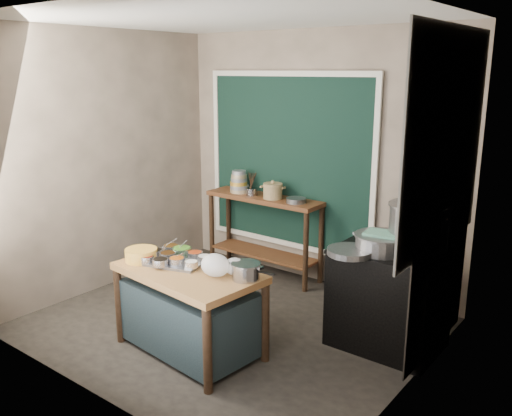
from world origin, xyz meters
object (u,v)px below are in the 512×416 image
Objects in this scene: steamer at (381,243)px; saucepan at (246,271)px; prep_table at (190,311)px; ceramic_crock at (273,192)px; yellow_basin at (141,255)px; stove_block at (388,300)px; condiment_tray at (175,261)px; back_counter at (264,235)px; stock_pot at (419,228)px; utensil_cup at (252,192)px.

saucepan is at bearing -128.35° from steamer.
ceramic_crock reaches higher than prep_table.
ceramic_crock is at bearing 89.22° from yellow_basin.
stove_block is 1.74× the size of condiment_tray.
saucepan reaches higher than yellow_basin.
condiment_tray is at bearing -144.29° from stove_block.
condiment_tray is at bearing 28.64° from yellow_basin.
prep_table is at bearing -76.18° from ceramic_crock.
stove_block is 2.19m from yellow_basin.
prep_table is 5.11× the size of saucepan.
stove_block is 0.54m from steamer.
steamer is at bearing -123.94° from stove_block.
back_counter is 5.17× the size of yellow_basin.
stock_pot reaches higher than condiment_tray.
yellow_basin is 1.94m from utensil_cup.
condiment_tray is at bearing -82.31° from ceramic_crock.
stock_pot is 1.13× the size of steamer.
saucepan is at bearing -57.30° from back_counter.
prep_table is 1.99m from ceramic_crock.
utensil_cup reaches higher than steamer.
yellow_basin is at bearing -145.28° from stove_block.
condiment_tray is at bearing 171.79° from prep_table.
stove_block is 1.70× the size of stock_pot.
yellow_basin is 1.21× the size of ceramic_crock.
utensil_cup reaches higher than back_counter.
prep_table is 1.96m from back_counter.
steamer is (1.99, -0.77, -0.04)m from utensil_cup.
yellow_basin reaches higher than prep_table.
stock_pot is at bearing 35.13° from condiment_tray.
back_counter is 0.57m from ceramic_crock.
stove_block is 1.34m from saucepan.
steamer is at bearing 45.84° from prep_table.
stove_block is at bearing -21.02° from back_counter.
utensil_cup is at bearing 115.40° from saucepan.
ceramic_crock is (0.29, 0.01, 0.04)m from utensil_cup.
utensil_cup reaches higher than yellow_basin.
ceramic_crock is (0.03, 1.92, 0.22)m from yellow_basin.
stock_pot is at bearing 38.54° from steamer.
stock_pot reaches higher than prep_table.
stove_block is (1.30, 1.14, 0.05)m from prep_table.
condiment_tray is (-1.51, -1.09, 0.34)m from stove_block.
stove_block reaches higher than condiment_tray.
ceramic_crock is at bearing 158.41° from stove_block.
stove_block is 6.49× the size of utensil_cup.
steamer reaches higher than back_counter.
stock_pot is (1.93, -0.59, 0.06)m from ceramic_crock.
yellow_basin is 1.15× the size of saucepan.
back_counter is 2.26m from stock_pot.
ceramic_crock is (-0.96, 1.70, 0.21)m from saucepan.
back_counter is 2.04m from stove_block.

